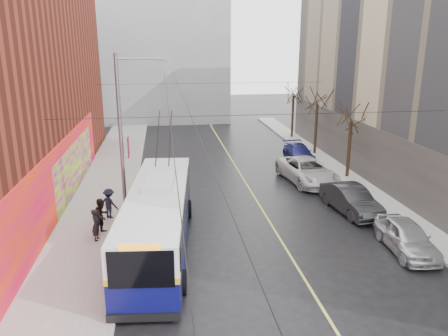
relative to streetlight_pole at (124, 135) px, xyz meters
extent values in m
plane|color=black|center=(6.14, -10.00, -4.85)|extent=(140.00, 140.00, 0.00)
cube|color=gray|center=(-1.86, 2.00, -4.77)|extent=(4.00, 60.00, 0.15)
cube|color=gray|center=(15.14, 2.00, -4.77)|extent=(2.00, 60.00, 0.15)
cube|color=#BFB74C|center=(7.64, 4.00, -4.84)|extent=(0.12, 50.00, 0.01)
cube|color=#DD0445|center=(-3.82, 0.00, -2.85)|extent=(0.08, 28.00, 4.00)
cube|color=#99058A|center=(-3.78, 6.00, -3.25)|extent=(0.06, 12.00, 3.20)
cube|color=#4C4742|center=(16.11, 4.00, -2.85)|extent=(0.06, 36.00, 4.00)
cube|color=gray|center=(0.14, 35.00, 4.15)|extent=(20.00, 12.00, 18.00)
cylinder|color=slate|center=(-0.16, 0.00, -0.35)|extent=(0.20, 0.20, 9.00)
cube|color=#5F0D1B|center=(0.19, 0.00, -0.65)|extent=(0.04, 0.60, 1.10)
cylinder|color=slate|center=(1.04, 0.00, 3.85)|extent=(2.40, 0.10, 0.10)
cube|color=slate|center=(2.14, 0.00, 3.75)|extent=(0.50, 0.22, 0.12)
cylinder|color=black|center=(2.34, 5.00, 1.35)|extent=(0.02, 60.00, 0.02)
cylinder|color=black|center=(3.34, 5.00, 1.35)|extent=(0.02, 60.00, 0.02)
cylinder|color=black|center=(6.14, -4.00, 1.55)|extent=(18.00, 0.02, 0.02)
cylinder|color=black|center=(6.14, 12.00, 1.55)|extent=(18.00, 0.02, 0.02)
cylinder|color=black|center=(15.14, 6.00, -2.75)|extent=(0.24, 0.24, 4.20)
cylinder|color=black|center=(15.14, 13.00, -2.61)|extent=(0.24, 0.24, 4.48)
cylinder|color=black|center=(15.14, 20.00, -2.66)|extent=(0.24, 0.24, 4.37)
ellipsoid|color=slate|center=(4.53, -1.60, 1.45)|extent=(0.44, 0.20, 0.12)
ellipsoid|color=slate|center=(6.18, 0.03, 3.41)|extent=(0.44, 0.20, 0.12)
ellipsoid|color=slate|center=(2.17, 2.01, 0.89)|extent=(0.44, 0.20, 0.12)
cube|color=#090A47|center=(1.66, -3.58, -3.92)|extent=(3.60, 11.94, 1.47)
cube|color=silver|center=(1.66, -3.58, -2.54)|extent=(3.60, 11.94, 1.27)
cube|color=gold|center=(1.66, -3.58, -3.18)|extent=(3.64, 11.99, 0.22)
cube|color=black|center=(1.13, -9.45, -2.69)|extent=(2.25, 0.24, 1.37)
cube|color=black|center=(2.20, 2.29, -2.69)|extent=(2.25, 0.24, 1.18)
cube|color=black|center=(0.38, -3.46, -2.64)|extent=(1.01, 10.74, 0.98)
cube|color=black|center=(2.95, -3.70, -2.64)|extent=(1.01, 10.74, 0.98)
cube|color=silver|center=(1.75, -2.60, -1.76)|extent=(1.63, 3.05, 0.29)
cube|color=black|center=(1.13, -9.49, -4.50)|extent=(2.55, 0.35, 0.29)
cylinder|color=black|center=(0.04, -7.37, -4.36)|extent=(0.38, 1.00, 0.98)
cylinder|color=black|center=(2.58, -7.60, -4.36)|extent=(0.38, 1.00, 0.98)
cylinder|color=black|center=(0.75, 0.44, -4.36)|extent=(0.38, 1.00, 0.98)
cylinder|color=black|center=(3.29, 0.21, -4.36)|extent=(0.38, 1.00, 0.98)
cylinder|color=black|center=(1.72, 0.84, -0.34)|extent=(0.37, 3.40, 2.41)
cylinder|color=black|center=(2.40, 0.78, -0.34)|extent=(0.37, 3.40, 2.41)
imported|color=silver|center=(13.14, -5.44, -4.11)|extent=(2.06, 4.45, 1.48)
imported|color=#252628|center=(12.60, -0.39, -4.06)|extent=(2.22, 4.93, 1.57)
imported|color=silver|center=(11.94, 5.48, -4.01)|extent=(3.52, 6.31, 1.67)
imported|color=navy|center=(13.14, 11.29, -4.18)|extent=(1.96, 4.66, 1.34)
imported|color=#A6A7AB|center=(1.89, 7.35, -4.13)|extent=(2.19, 4.40, 1.44)
imported|color=black|center=(-1.38, -2.46, -3.90)|extent=(0.45, 0.62, 1.59)
imported|color=black|center=(-1.19, -1.68, -3.78)|extent=(1.09, 1.13, 1.84)
imported|color=black|center=(-1.05, 0.32, -3.85)|extent=(1.25, 1.14, 1.69)
camera|label=1|loc=(2.07, -22.79, 4.61)|focal=35.00mm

